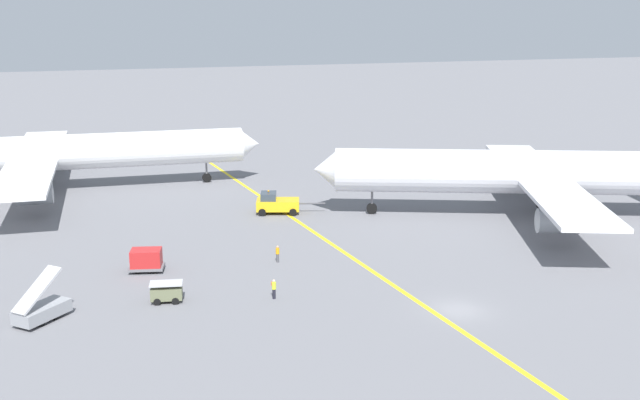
% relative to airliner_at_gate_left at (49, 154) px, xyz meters
% --- Properties ---
extents(ground_plane, '(600.00, 600.00, 0.00)m').
position_rel_airliner_at_gate_left_xyz_m(ground_plane, '(30.14, -57.15, -5.20)').
color(ground_plane, slate).
extents(taxiway_stripe, '(5.99, 119.90, 0.01)m').
position_rel_airliner_at_gate_left_xyz_m(taxiway_stripe, '(27.53, -47.15, -5.20)').
color(taxiway_stripe, yellow).
rests_on(taxiway_stripe, ground).
extents(airliner_at_gate_left, '(57.09, 48.99, 16.22)m').
position_rel_airliner_at_gate_left_xyz_m(airliner_at_gate_left, '(0.00, 0.00, 0.00)').
color(airliner_at_gate_left, white).
rests_on(airliner_at_gate_left, ground).
extents(airliner_being_pushed, '(47.51, 43.55, 15.21)m').
position_rel_airliner_at_gate_left_xyz_m(airliner_being_pushed, '(52.94, -33.99, 0.11)').
color(airliner_being_pushed, silver).
rests_on(airliner_being_pushed, ground).
extents(pushback_tug, '(8.39, 4.53, 2.88)m').
position_rel_airliner_at_gate_left_xyz_m(pushback_tug, '(25.43, -22.15, -3.98)').
color(pushback_tug, gold).
rests_on(pushback_tug, ground).
extents(gse_container_dolly_flat, '(3.68, 2.98, 2.15)m').
position_rel_airliner_at_gate_left_xyz_m(gse_container_dolly_flat, '(7.52, -38.48, -4.03)').
color(gse_container_dolly_flat, slate).
rests_on(gse_container_dolly_flat, ground).
extents(gse_baggage_cart_trailing, '(3.02, 2.15, 1.71)m').
position_rel_airliner_at_gate_left_xyz_m(gse_baggage_cart_trailing, '(8.01, -46.97, -4.34)').
color(gse_baggage_cart_trailing, '#666B4C').
rests_on(gse_baggage_cart_trailing, ground).
extents(gse_stair_truck_yellow, '(4.66, 4.52, 4.06)m').
position_rel_airliner_at_gate_left_xyz_m(gse_stair_truck_yellow, '(-1.90, -47.68, -4.18)').
color(gse_stair_truck_yellow, gray).
rests_on(gse_stair_truck_yellow, ground).
extents(ground_crew_ramp_agent_by_cones, '(0.36, 0.36, 1.69)m').
position_rel_airliner_at_gate_left_xyz_m(ground_crew_ramp_agent_by_cones, '(19.90, -40.23, -4.32)').
color(ground_crew_ramp_agent_by_cones, '#4C4C51').
rests_on(ground_crew_ramp_agent_by_cones, ground).
extents(ground_crew_wing_walker_right, '(0.36, 0.46, 1.72)m').
position_rel_airliner_at_gate_left_xyz_m(ground_crew_wing_walker_right, '(16.70, -49.44, -4.30)').
color(ground_crew_wing_walker_right, black).
rests_on(ground_crew_wing_walker_right, ground).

